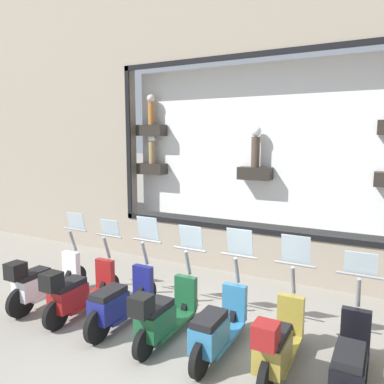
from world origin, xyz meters
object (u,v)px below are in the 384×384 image
scooter_olive_2 (278,342)px  scooter_white_7 (43,281)px  scooter_green_4 (163,313)px  scooter_black_1 (350,362)px  scooter_teal_3 (218,327)px  scooter_red_6 (78,291)px  scooter_navy_5 (120,301)px

scooter_olive_2 → scooter_white_7: scooter_olive_2 is taller
scooter_green_4 → scooter_white_7: bearing=89.8°
scooter_white_7 → scooter_olive_2: bearing=-90.0°
scooter_black_1 → scooter_teal_3: size_ratio=1.00×
scooter_olive_2 → scooter_teal_3: bearing=85.9°
scooter_red_6 → scooter_white_7: scooter_white_7 is taller
scooter_black_1 → scooter_olive_2: bearing=93.7°
scooter_teal_3 → scooter_white_7: 3.48m
scooter_teal_3 → scooter_red_6: 2.61m
scooter_black_1 → scooter_navy_5: (0.01, 3.48, 0.03)m
scooter_black_1 → scooter_teal_3: (0.01, 1.74, 0.01)m
scooter_black_1 → scooter_green_4: (-0.06, 2.61, 0.04)m
scooter_navy_5 → scooter_white_7: size_ratio=1.00×
scooter_black_1 → scooter_green_4: bearing=91.4°
scooter_teal_3 → scooter_white_7: scooter_teal_3 is taller
scooter_teal_3 → scooter_black_1: bearing=-90.2°
scooter_navy_5 → scooter_white_7: (-0.06, 1.74, 0.04)m
scooter_red_6 → scooter_black_1: bearing=-89.2°
scooter_black_1 → scooter_teal_3: 1.74m
scooter_navy_5 → scooter_teal_3: bearing=-90.1°
scooter_red_6 → scooter_white_7: (0.01, 0.87, 0.01)m
scooter_black_1 → scooter_navy_5: size_ratio=0.99×
scooter_teal_3 → scooter_navy_5: (0.00, 1.74, 0.01)m
scooter_white_7 → scooter_teal_3: bearing=-89.0°
scooter_black_1 → scooter_red_6: 4.35m
scooter_olive_2 → scooter_green_4: (-0.01, 1.74, -0.01)m
scooter_green_4 → scooter_navy_5: (0.07, 0.87, -0.02)m
scooter_teal_3 → scooter_navy_5: size_ratio=1.00×
scooter_red_6 → scooter_white_7: size_ratio=1.00×
scooter_olive_2 → scooter_white_7: 4.35m
scooter_navy_5 → scooter_white_7: scooter_navy_5 is taller
scooter_red_6 → scooter_navy_5: bearing=-85.4°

